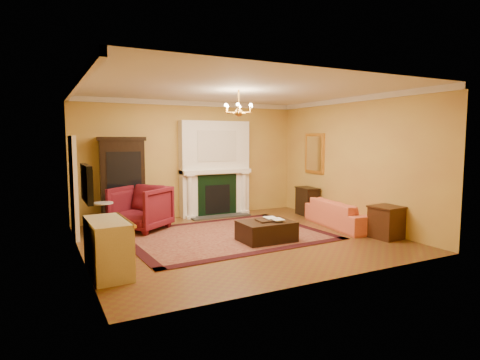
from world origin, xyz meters
TOP-DOWN VIEW (x-y plane):
  - floor at (0.00, 0.00)m, footprint 6.00×5.50m
  - ceiling at (0.00, 0.00)m, footprint 6.00×5.50m
  - wall_back at (0.00, 2.76)m, footprint 6.00×0.02m
  - wall_front at (0.00, -2.76)m, footprint 6.00×0.02m
  - wall_left at (-3.01, 0.00)m, footprint 0.02×5.50m
  - wall_right at (3.01, 0.00)m, footprint 0.02×5.50m
  - fireplace at (0.60, 2.57)m, footprint 1.90×0.70m
  - crown_molding at (0.00, 0.96)m, footprint 6.00×5.50m
  - doorway at (-2.95, 1.70)m, footprint 0.08×1.05m
  - tv_panel at (-2.95, -0.60)m, footprint 0.09×0.95m
  - gilt_mirror at (2.97, 1.40)m, footprint 0.06×0.76m
  - chandelier at (-0.00, 0.00)m, footprint 0.63×0.55m
  - oriental_rug at (-0.13, 0.34)m, footprint 4.23×3.27m
  - china_cabinet at (-1.82, 2.49)m, footprint 1.03×0.55m
  - wingback_armchair at (-1.60, 1.66)m, footprint 1.44×1.45m
  - pedestal_table at (-2.40, 1.56)m, footprint 0.39×0.39m
  - commode at (-2.73, -1.04)m, footprint 0.57×1.14m
  - coral_sofa at (2.65, -0.10)m, footprint 0.87×2.15m
  - end_table at (2.72, -1.35)m, footprint 0.60×0.60m
  - console_table at (2.78, 1.43)m, footprint 0.43×0.68m
  - leather_ottoman at (0.39, -0.45)m, footprint 1.05×0.77m
  - ottoman_tray at (0.44, -0.42)m, footprint 0.46×0.37m
  - book_a at (0.42, -0.36)m, footprint 0.22×0.06m
  - book_b at (0.48, -0.54)m, footprint 0.21×0.05m
  - topiary_left at (0.03, 2.53)m, footprint 0.16×0.16m
  - topiary_right at (1.15, 2.53)m, footprint 0.17×0.17m

SIDE VIEW (x-z plane):
  - floor at x=0.00m, z-range -0.02..0.00m
  - oriental_rug at x=-0.13m, z-range 0.00..0.02m
  - leather_ottoman at x=0.39m, z-range 0.02..0.40m
  - end_table at x=2.72m, z-range 0.00..0.63m
  - console_table at x=2.78m, z-range 0.00..0.72m
  - coral_sofa at x=2.65m, z-range 0.00..0.82m
  - pedestal_table at x=-2.40m, z-range 0.06..0.76m
  - commode at x=-2.73m, z-range 0.00..0.83m
  - ottoman_tray at x=0.44m, z-range 0.40..0.43m
  - wingback_armchair at x=-1.60m, z-range 0.00..1.09m
  - book_b at x=0.48m, z-range 0.43..0.72m
  - book_a at x=0.42m, z-range 0.43..0.73m
  - china_cabinet at x=-1.82m, z-range 0.00..1.99m
  - doorway at x=-2.95m, z-range 0.00..2.10m
  - fireplace at x=0.60m, z-range -0.06..2.44m
  - tv_panel at x=-2.95m, z-range 1.06..1.64m
  - topiary_left at x=0.03m, z-range 1.25..1.68m
  - topiary_right at x=1.15m, z-range 1.25..1.72m
  - wall_back at x=0.00m, z-range 0.00..3.00m
  - wall_front at x=0.00m, z-range 0.00..3.00m
  - wall_left at x=-3.01m, z-range 0.00..3.00m
  - wall_right at x=3.01m, z-range 0.00..3.00m
  - gilt_mirror at x=2.97m, z-range 1.12..2.17m
  - chandelier at x=0.00m, z-range 2.34..2.87m
  - crown_molding at x=0.00m, z-range 2.88..3.00m
  - ceiling at x=0.00m, z-range 3.00..3.02m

